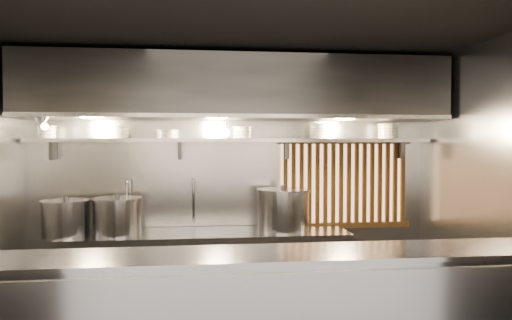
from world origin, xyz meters
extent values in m
plane|color=black|center=(0.00, 0.00, 2.80)|extent=(4.50, 4.50, 0.00)
plane|color=gray|center=(0.00, 1.50, 1.40)|extent=(4.50, 0.00, 4.50)
plane|color=gray|center=(2.25, 0.00, 1.40)|extent=(0.00, 3.00, 3.00)
cube|color=gray|center=(0.00, -0.95, 1.11)|extent=(4.50, 0.56, 0.03)
cube|color=gray|center=(-0.30, 1.13, 0.45)|extent=(3.00, 0.70, 0.90)
cube|color=gray|center=(0.00, 1.32, 1.88)|extent=(4.40, 0.34, 0.04)
cube|color=#2D2D30|center=(0.00, 1.10, 2.42)|extent=(4.40, 0.80, 0.65)
cube|color=gray|center=(0.00, 0.70, 2.12)|extent=(4.40, 0.03, 0.04)
cube|color=#FFB672|center=(1.30, 1.48, 1.38)|extent=(1.50, 0.02, 0.92)
cube|color=brown|center=(1.30, 1.43, 1.87)|extent=(1.56, 0.06, 0.06)
cube|color=brown|center=(1.30, 1.43, 0.89)|extent=(1.56, 0.06, 0.06)
cube|color=brown|center=(0.60, 1.43, 1.38)|extent=(0.04, 0.04, 0.92)
cube|color=brown|center=(0.69, 1.43, 1.38)|extent=(0.04, 0.04, 0.92)
cube|color=brown|center=(0.78, 1.43, 1.38)|extent=(0.04, 0.04, 0.92)
cube|color=brown|center=(0.88, 1.43, 1.38)|extent=(0.04, 0.04, 0.92)
cube|color=brown|center=(0.97, 1.43, 1.38)|extent=(0.04, 0.04, 0.92)
cube|color=brown|center=(1.07, 1.43, 1.38)|extent=(0.04, 0.04, 0.92)
cube|color=brown|center=(1.16, 1.43, 1.38)|extent=(0.04, 0.04, 0.92)
cube|color=brown|center=(1.25, 1.43, 1.38)|extent=(0.04, 0.04, 0.92)
cube|color=brown|center=(1.35, 1.43, 1.38)|extent=(0.04, 0.04, 0.92)
cube|color=brown|center=(1.44, 1.43, 1.38)|extent=(0.04, 0.04, 0.92)
cube|color=brown|center=(1.53, 1.43, 1.38)|extent=(0.04, 0.04, 0.92)
cube|color=brown|center=(1.63, 1.43, 1.38)|extent=(0.04, 0.04, 0.92)
cube|color=brown|center=(1.72, 1.43, 1.38)|extent=(0.04, 0.04, 0.92)
cube|color=brown|center=(1.82, 1.43, 1.38)|extent=(0.04, 0.04, 0.92)
cube|color=brown|center=(1.91, 1.43, 1.38)|extent=(0.04, 0.04, 0.92)
cube|color=brown|center=(2.00, 1.43, 1.38)|extent=(0.04, 0.04, 0.92)
cylinder|color=silver|center=(-1.15, 1.45, 1.19)|extent=(0.03, 0.03, 0.48)
sphere|color=silver|center=(-1.15, 1.45, 1.43)|extent=(0.04, 0.04, 0.04)
cylinder|color=silver|center=(-1.15, 1.32, 1.43)|extent=(0.03, 0.26, 0.03)
sphere|color=silver|center=(-1.15, 1.19, 1.43)|extent=(0.04, 0.04, 0.04)
cylinder|color=silver|center=(-1.15, 1.19, 1.36)|extent=(0.03, 0.03, 0.14)
cylinder|color=silver|center=(-0.45, 1.45, 1.19)|extent=(0.03, 0.03, 0.48)
sphere|color=silver|center=(-0.45, 1.45, 1.43)|extent=(0.04, 0.04, 0.04)
cylinder|color=silver|center=(-0.45, 1.32, 1.43)|extent=(0.03, 0.26, 0.03)
sphere|color=silver|center=(-0.45, 1.19, 1.43)|extent=(0.04, 0.04, 0.04)
cylinder|color=silver|center=(-0.45, 1.19, 1.36)|extent=(0.03, 0.03, 0.14)
cone|color=gray|center=(-1.90, 0.85, 2.07)|extent=(0.25, 0.27, 0.20)
sphere|color=#FFE0B2|center=(-1.87, 0.83, 2.01)|extent=(0.07, 0.07, 0.07)
cylinder|color=#2D2D30|center=(-1.90, 0.95, 2.15)|extent=(0.02, 0.22, 0.02)
cylinder|color=#2D2D30|center=(-0.10, 1.20, 2.04)|extent=(0.01, 0.01, 0.12)
sphere|color=#FFE0B2|center=(-0.10, 1.20, 1.96)|extent=(0.09, 0.09, 0.09)
cylinder|color=gray|center=(-1.75, 1.09, 1.07)|extent=(0.58, 0.58, 0.34)
cylinder|color=gray|center=(-1.75, 1.09, 1.25)|extent=(0.62, 0.62, 0.03)
cylinder|color=#2D2D30|center=(-1.75, 1.09, 1.29)|extent=(0.06, 0.06, 0.04)
cylinder|color=gray|center=(-1.24, 1.09, 1.08)|extent=(0.53, 0.53, 0.36)
cylinder|color=gray|center=(-1.24, 1.09, 1.27)|extent=(0.56, 0.56, 0.03)
cylinder|color=#2D2D30|center=(-1.24, 1.09, 1.31)|extent=(0.06, 0.06, 0.04)
cylinder|color=gray|center=(0.52, 1.13, 1.11)|extent=(0.56, 0.56, 0.42)
cylinder|color=gray|center=(0.52, 1.13, 1.34)|extent=(0.59, 0.59, 0.03)
cylinder|color=#2D2D30|center=(0.52, 1.13, 1.37)|extent=(0.06, 0.06, 0.04)
cylinder|color=silver|center=(-1.99, 1.32, 1.92)|extent=(0.18, 0.18, 0.03)
cylinder|color=silver|center=(-1.99, 1.32, 1.96)|extent=(0.18, 0.18, 0.03)
cylinder|color=silver|center=(-1.99, 1.32, 2.00)|extent=(0.18, 0.18, 0.03)
cylinder|color=silver|center=(-1.99, 1.32, 2.02)|extent=(0.20, 0.20, 0.01)
cylinder|color=silver|center=(-1.24, 1.32, 1.92)|extent=(0.20, 0.20, 0.03)
cylinder|color=silver|center=(-1.24, 1.32, 1.96)|extent=(0.20, 0.20, 0.03)
cylinder|color=silver|center=(-1.24, 1.32, 2.00)|extent=(0.20, 0.20, 0.03)
cylinder|color=silver|center=(-1.24, 1.32, 2.02)|extent=(0.21, 0.21, 0.01)
cylinder|color=silver|center=(-0.73, 1.32, 1.92)|extent=(0.23, 0.23, 0.03)
cylinder|color=silver|center=(-0.73, 1.32, 1.96)|extent=(0.23, 0.23, 0.03)
cylinder|color=silver|center=(-0.73, 1.32, 1.99)|extent=(0.24, 0.24, 0.01)
cylinder|color=silver|center=(0.10, 1.32, 1.92)|extent=(0.22, 0.22, 0.03)
cylinder|color=silver|center=(0.10, 1.32, 1.96)|extent=(0.22, 0.22, 0.03)
cylinder|color=silver|center=(0.10, 1.32, 2.00)|extent=(0.22, 0.22, 0.03)
cylinder|color=silver|center=(0.10, 1.32, 2.02)|extent=(0.24, 0.24, 0.01)
cylinder|color=silver|center=(0.96, 1.32, 1.92)|extent=(0.22, 0.22, 0.03)
cylinder|color=silver|center=(0.96, 1.32, 1.96)|extent=(0.22, 0.22, 0.03)
cylinder|color=silver|center=(0.96, 1.32, 2.00)|extent=(0.22, 0.22, 0.03)
cylinder|color=silver|center=(0.96, 1.32, 2.03)|extent=(0.22, 0.22, 0.03)
cylinder|color=silver|center=(0.96, 1.32, 2.06)|extent=(0.23, 0.23, 0.01)
cylinder|color=silver|center=(1.77, 1.32, 1.92)|extent=(0.23, 0.23, 0.03)
cylinder|color=silver|center=(1.77, 1.32, 1.96)|extent=(0.23, 0.23, 0.03)
cylinder|color=silver|center=(1.77, 1.32, 2.00)|extent=(0.23, 0.23, 0.03)
cylinder|color=silver|center=(1.77, 1.32, 2.03)|extent=(0.23, 0.23, 0.03)
cylinder|color=silver|center=(1.77, 1.32, 2.06)|extent=(0.24, 0.24, 0.01)
camera|label=1|loc=(-0.44, -4.19, 1.86)|focal=35.00mm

